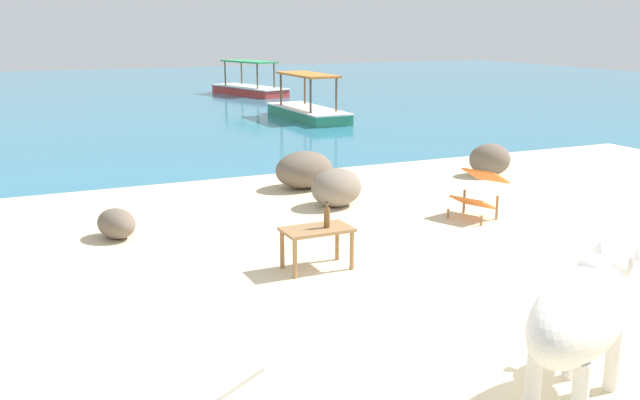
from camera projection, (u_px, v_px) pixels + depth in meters
The scene contains 13 objects.
sand_beach at pixel (461, 332), 6.31m from camera, with size 18.00×14.00×0.04m, color beige.
water_surface at pixel (104, 100), 25.76m from camera, with size 60.00×36.00×0.03m, color teal.
cow at pixel (583, 312), 4.92m from camera, with size 1.81×1.26×1.06m.
low_bench_table at pixel (317, 235), 7.79m from camera, with size 0.76×0.45×0.47m.
bottle at pixel (327, 217), 7.76m from camera, with size 0.07×0.07×0.30m.
deck_chair_near at pixel (240, 396), 4.43m from camera, with size 0.78×0.56×0.68m.
deck_chair_far at pixel (479, 190), 9.90m from camera, with size 0.91×0.79×0.68m.
shore_rock_large at pixel (490, 160), 12.65m from camera, with size 0.74×0.63×0.58m, color #6B5B4C.
shore_rock_medium at pixel (116, 224), 8.96m from camera, with size 0.62×0.44×0.38m, color #6B5B4C.
shore_rock_small at pixel (304, 170), 11.68m from camera, with size 1.01×0.79×0.61m, color #6B5B4C.
shore_rock_flat at pixel (336, 188), 10.51m from camera, with size 0.83×0.68×0.56m, color gray.
boat_red at pixel (249, 88), 27.32m from camera, with size 2.12×3.85×1.29m.
boat_green at pixel (308, 109), 20.34m from camera, with size 1.18×3.68×1.29m.
Camera 1 is at (-3.55, -4.80, 2.68)m, focal length 39.93 mm.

